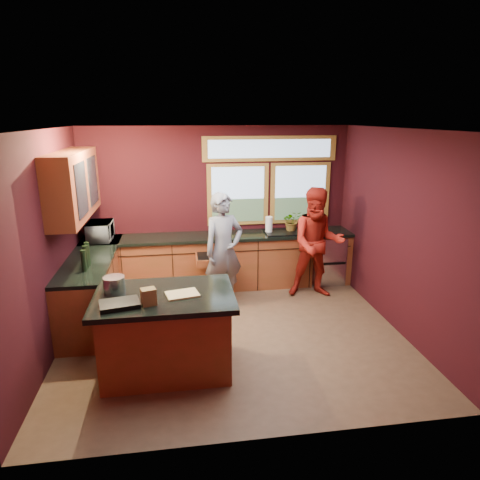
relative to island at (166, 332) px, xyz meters
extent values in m
plane|color=brown|center=(0.87, 0.73, -0.48)|extent=(4.50, 4.50, 0.00)
cube|color=black|center=(0.87, 2.73, 0.87)|extent=(4.50, 0.02, 2.70)
cube|color=black|center=(0.87, -1.27, 0.87)|extent=(4.50, 0.02, 2.70)
cube|color=black|center=(-1.38, 0.73, 0.87)|extent=(0.02, 4.00, 2.70)
cube|color=black|center=(3.12, 0.73, 0.87)|extent=(0.02, 4.00, 2.70)
cube|color=silver|center=(0.87, 0.73, 2.22)|extent=(4.50, 4.00, 0.02)
cube|color=#8EA7C5|center=(1.22, 2.71, 1.07)|extent=(1.06, 0.02, 1.06)
cube|color=#8EA7C5|center=(2.32, 2.71, 1.07)|extent=(1.06, 0.02, 1.06)
cube|color=olive|center=(1.77, 2.71, 1.84)|extent=(2.30, 0.02, 0.42)
cube|color=brown|center=(-1.20, 1.58, 1.47)|extent=(0.36, 1.80, 0.90)
cube|color=brown|center=(0.87, 2.43, -0.04)|extent=(4.50, 0.60, 0.88)
cube|color=black|center=(0.87, 2.42, 0.43)|extent=(4.50, 0.64, 0.05)
cube|color=#B7B7BC|center=(2.72, 2.41, -0.05)|extent=(0.60, 0.58, 0.85)
cube|color=black|center=(1.97, 2.39, 0.43)|extent=(0.66, 0.46, 0.05)
cube|color=brown|center=(-1.08, 1.58, -0.04)|extent=(0.60, 2.30, 0.88)
cube|color=black|center=(-1.07, 1.58, 0.43)|extent=(0.64, 2.30, 0.05)
cube|color=brown|center=(0.00, 0.00, -0.04)|extent=(1.40, 0.90, 0.88)
cube|color=black|center=(0.00, 0.00, 0.44)|extent=(1.55, 1.05, 0.06)
imported|color=slate|center=(0.85, 1.68, 0.41)|extent=(0.76, 0.64, 1.77)
imported|color=maroon|center=(2.37, 1.82, 0.42)|extent=(0.97, 0.81, 1.79)
imported|color=#999999|center=(-1.05, 2.38, 0.60)|extent=(0.37, 0.54, 0.30)
imported|color=#999999|center=(2.13, 2.48, 0.63)|extent=(0.32, 0.28, 0.36)
cylinder|color=silver|center=(1.71, 2.43, 0.59)|extent=(0.12, 0.12, 0.28)
cube|color=tan|center=(0.20, -0.05, 0.48)|extent=(0.39, 0.32, 0.02)
cylinder|color=#AFAFB4|center=(-0.55, 0.15, 0.56)|extent=(0.24, 0.24, 0.18)
cube|color=brown|center=(-0.15, -0.25, 0.56)|extent=(0.18, 0.16, 0.18)
cube|color=black|center=(-0.45, -0.25, 0.49)|extent=(0.45, 0.36, 0.05)
camera|label=1|loc=(0.19, -4.47, 2.38)|focal=32.00mm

